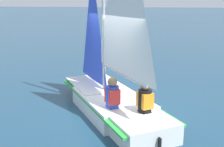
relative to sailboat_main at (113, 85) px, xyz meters
name	(u,v)px	position (x,y,z in m)	size (l,w,h in m)	color
ground_plane	(112,112)	(0.03, 0.02, -0.77)	(260.00, 260.00, 0.00)	navy
sailboat_main	(113,85)	(0.00, 0.00, 0.00)	(4.22, 3.74, 5.37)	white
sailor_helm	(112,100)	(-0.73, -0.17, -0.14)	(0.43, 0.42, 1.16)	black
sailor_crew	(145,104)	(-0.83, -0.94, -0.14)	(0.43, 0.42, 1.16)	black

